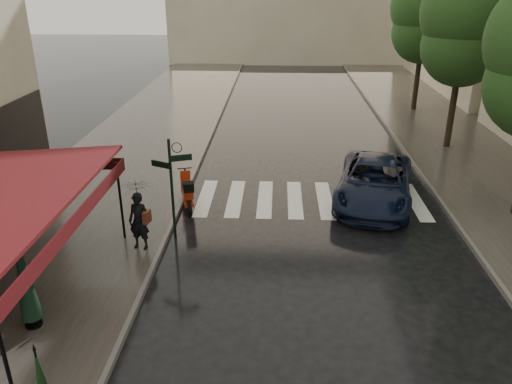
# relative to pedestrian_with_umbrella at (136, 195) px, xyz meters

# --- Properties ---
(ground) EXTENTS (120.00, 120.00, 0.00)m
(ground) POSITION_rel_pedestrian_with_umbrella_xyz_m (2.00, -2.19, -1.75)
(ground) COLOR black
(ground) RESTS_ON ground
(sidewalk_near) EXTENTS (6.00, 60.00, 0.12)m
(sidewalk_near) POSITION_rel_pedestrian_with_umbrella_xyz_m (-2.50, 9.81, -1.69)
(sidewalk_near) COLOR #38332D
(sidewalk_near) RESTS_ON ground
(sidewalk_far) EXTENTS (5.50, 60.00, 0.12)m
(sidewalk_far) POSITION_rel_pedestrian_with_umbrella_xyz_m (12.25, 9.81, -1.69)
(sidewalk_far) COLOR #38332D
(sidewalk_far) RESTS_ON ground
(curb_near) EXTENTS (0.12, 60.00, 0.16)m
(curb_near) POSITION_rel_pedestrian_with_umbrella_xyz_m (0.55, 9.81, -1.68)
(curb_near) COLOR #595651
(curb_near) RESTS_ON ground
(curb_far) EXTENTS (0.12, 60.00, 0.16)m
(curb_far) POSITION_rel_pedestrian_with_umbrella_xyz_m (9.45, 9.81, -1.68)
(curb_far) COLOR #595651
(curb_far) RESTS_ON ground
(crosswalk) EXTENTS (7.85, 3.20, 0.01)m
(crosswalk) POSITION_rel_pedestrian_with_umbrella_xyz_m (4.97, 3.81, -1.75)
(crosswalk) COLOR silver
(crosswalk) RESTS_ON ground
(signpost) EXTENTS (1.17, 0.29, 3.10)m
(signpost) POSITION_rel_pedestrian_with_umbrella_xyz_m (0.80, 0.81, 0.08)
(signpost) COLOR black
(signpost) RESTS_ON ground
(tree_mid) EXTENTS (3.80, 3.80, 8.34)m
(tree_mid) POSITION_rel_pedestrian_with_umbrella_xyz_m (11.50, 9.81, 3.84)
(tree_mid) COLOR black
(tree_mid) RESTS_ON sidewalk_far
(tree_far) EXTENTS (3.80, 3.80, 8.16)m
(tree_far) POSITION_rel_pedestrian_with_umbrella_xyz_m (11.70, 16.81, 3.70)
(tree_far) COLOR black
(tree_far) RESTS_ON sidewalk_far
(pedestrian_with_umbrella) EXTENTS (1.17, 1.19, 2.46)m
(pedestrian_with_umbrella) POSITION_rel_pedestrian_with_umbrella_xyz_m (0.00, 0.00, 0.00)
(pedestrian_with_umbrella) COLOR black
(pedestrian_with_umbrella) RESTS_ON sidewalk_near
(scooter) EXTENTS (0.77, 1.80, 1.21)m
(scooter) POSITION_rel_pedestrian_with_umbrella_xyz_m (0.82, 2.94, -1.19)
(scooter) COLOR black
(scooter) RESTS_ON ground
(parked_car) EXTENTS (3.55, 5.67, 1.46)m
(parked_car) POSITION_rel_pedestrian_with_umbrella_xyz_m (7.16, 3.78, -1.02)
(parked_car) COLOR black
(parked_car) RESTS_ON ground
(parasol_back) EXTENTS (0.46, 0.46, 2.45)m
(parasol_back) POSITION_rel_pedestrian_with_umbrella_xyz_m (-1.50, -3.51, -0.32)
(parasol_back) COLOR black
(parasol_back) RESTS_ON sidewalk_near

